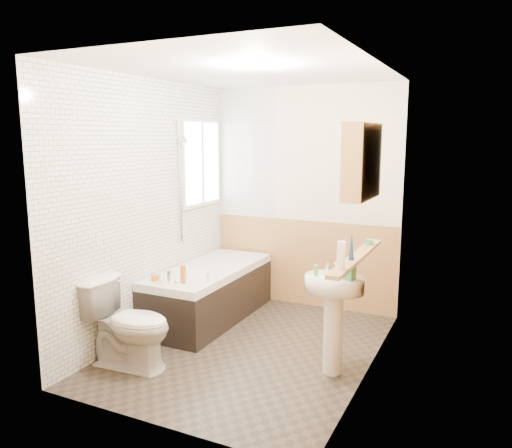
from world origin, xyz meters
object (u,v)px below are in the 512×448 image
object	(u,v)px
sink	(334,304)
toilet	(128,324)
pine_shelf	(357,257)
bathtub	(210,292)
medicine_cabinet	(362,161)

from	to	relation	value
sink	toilet	bearing A→B (deg)	-146.48
pine_shelf	bathtub	bearing A→B (deg)	157.19
pine_shelf	medicine_cabinet	xyz separation A→B (m)	(-0.03, 0.16, 0.72)
medicine_cabinet	sink	bearing A→B (deg)	-158.63
toilet	pine_shelf	size ratio (longest dim) A/B	0.59
sink	pine_shelf	bearing A→B (deg)	-12.16
sink	medicine_cabinet	bearing A→B (deg)	33.38
toilet	medicine_cabinet	world-z (taller)	medicine_cabinet
toilet	sink	world-z (taller)	sink
bathtub	pine_shelf	bearing A→B (deg)	-22.81
pine_shelf	medicine_cabinet	world-z (taller)	medicine_cabinet
toilet	sink	bearing A→B (deg)	-71.94
pine_shelf	medicine_cabinet	size ratio (longest dim) A/B	2.01
toilet	sink	xyz separation A→B (m)	(1.60, 0.63, 0.22)
bathtub	toilet	bearing A→B (deg)	-91.34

